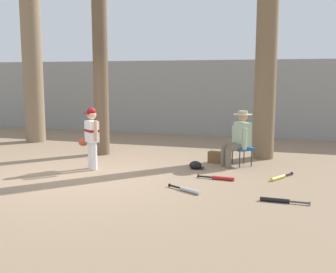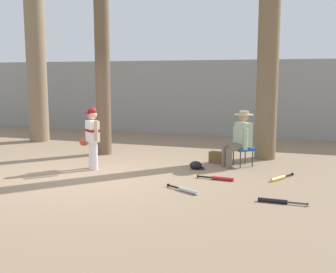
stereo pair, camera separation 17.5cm
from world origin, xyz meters
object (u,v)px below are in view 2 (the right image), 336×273
bat_aluminum_silver (186,190)px  bat_red_barrel (220,178)px  young_ballplayer (92,134)px  folding_stool (243,149)px  bat_black_composite (277,201)px  seated_spectator (239,137)px  batting_helmet_black (196,165)px  tree_far_left (37,70)px  tree_behind_spectator (267,79)px  handbag_beside_stool (217,158)px  tree_near_player (102,62)px  bat_yellow_trainer (280,178)px

bat_aluminum_silver → bat_red_barrel: bearing=68.4°
bat_red_barrel → bat_aluminum_silver: bearing=-111.6°
young_ballplayer → folding_stool: size_ratio=2.32×
bat_black_composite → bat_aluminum_silver: same height
young_ballplayer → seated_spectator: (2.90, 1.21, -0.10)m
seated_spectator → batting_helmet_black: bearing=-145.6°
seated_spectator → tree_far_left: size_ratio=0.24×
tree_behind_spectator → tree_far_left: bearing=174.6°
bat_black_composite → bat_red_barrel: 1.59m
seated_spectator → bat_red_barrel: (-0.16, -1.34, -0.61)m
young_ballplayer → handbag_beside_stool: bearing=29.6°
tree_near_player → young_ballplayer: size_ratio=3.92×
young_ballplayer → bat_red_barrel: size_ratio=1.82×
bat_red_barrel → handbag_beside_stool: bearing=103.1°
young_ballplayer → bat_aluminum_silver: size_ratio=1.98×
tree_behind_spectator → folding_stool: tree_behind_spectator is taller
folding_stool → batting_helmet_black: bearing=-145.2°
bat_black_composite → bat_aluminum_silver: (-1.50, 0.16, 0.00)m
bat_aluminum_silver → tree_near_player: bearing=136.8°
tree_near_player → bat_red_barrel: bearing=-27.9°
bat_red_barrel → folding_stool: bearing=80.3°
handbag_beside_stool → bat_red_barrel: (0.35, -1.49, -0.10)m
batting_helmet_black → handbag_beside_stool: bearing=66.6°
tree_behind_spectator → bat_red_barrel: bearing=-104.5°
handbag_beside_stool → bat_yellow_trainer: handbag_beside_stool is taller
young_ballplayer → tree_behind_spectator: bearing=34.1°
folding_stool → handbag_beside_stool: size_ratio=1.65×
bat_yellow_trainer → tree_near_player: bearing=162.9°
tree_near_player → bat_red_barrel: (3.28, -1.73, -2.25)m
tree_near_player → handbag_beside_stool: tree_near_player is taller
tree_behind_spectator → tree_far_left: size_ratio=0.89×
folding_stool → bat_black_composite: bearing=-71.0°
tree_far_left → bat_yellow_trainer: size_ratio=7.53×
bat_aluminum_silver → young_ballplayer: bearing=154.8°
bat_red_barrel → bat_yellow_trainer: (1.08, 0.40, 0.00)m
bat_yellow_trainer → bat_aluminum_silver: 2.01m
folding_stool → batting_helmet_black: size_ratio=1.80×
young_ballplayer → bat_yellow_trainer: (3.82, 0.27, -0.71)m
tree_near_player → young_ballplayer: tree_near_player is taller
tree_behind_spectator → bat_yellow_trainer: bearing=-77.2°
tree_far_left → bat_red_barrel: 7.11m
tree_far_left → bat_black_composite: (7.20, -4.17, -2.07)m
tree_far_left → bat_yellow_trainer: (7.17, -2.63, -2.07)m
bat_black_composite → bat_red_barrel: (-1.11, 1.14, 0.00)m
tree_near_player → folding_stool: (3.51, -0.34, -1.92)m
bat_yellow_trainer → folding_stool: bearing=129.9°
tree_far_left → bat_black_composite: 8.58m
tree_near_player → young_ballplayer: (0.53, -1.60, -1.54)m
seated_spectator → bat_aluminum_silver: (-0.55, -2.31, -0.61)m
young_ballplayer → handbag_beside_stool: (2.39, 1.36, -0.61)m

